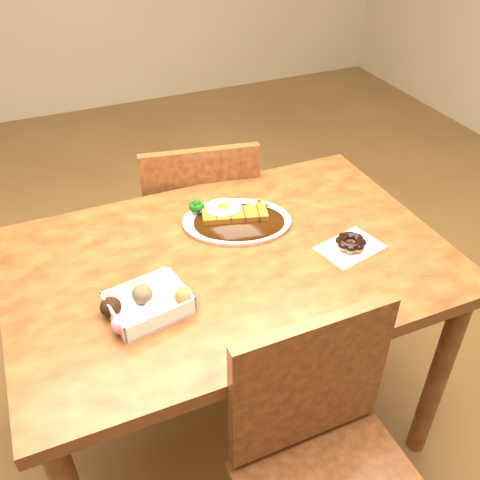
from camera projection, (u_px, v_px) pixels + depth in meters
name	position (u px, v px, depth m)	size (l,w,h in m)	color
ground	(233.00, 419.00, 1.92)	(6.00, 6.00, 0.00)	brown
table	(231.00, 284.00, 1.53)	(1.20, 0.80, 0.75)	#461E0E
chair_far	(199.00, 227.00, 2.06)	(0.49, 0.49, 0.87)	#461E0E
chair_near	(330.00, 475.00, 1.25)	(0.42, 0.42, 0.87)	#461E0E
katsu_curry_plate	(235.00, 219.00, 1.59)	(0.38, 0.32, 0.06)	white
donut_box	(147.00, 304.00, 1.29)	(0.23, 0.18, 0.05)	white
pon_de_ring	(351.00, 243.00, 1.50)	(0.20, 0.16, 0.03)	silver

